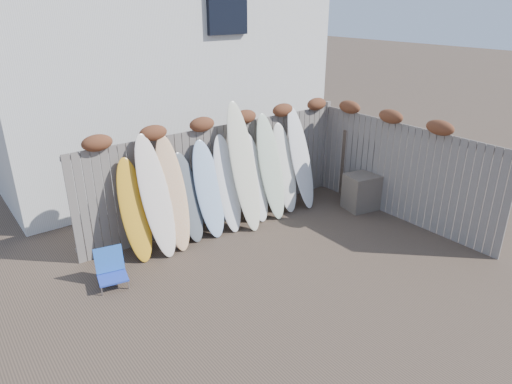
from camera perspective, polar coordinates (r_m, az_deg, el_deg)
ground at (r=8.04m, az=5.25°, el=-9.25°), size 80.00×80.00×0.00m
back_fence at (r=9.27m, az=-4.18°, el=3.42°), size 6.05×0.28×2.24m
right_fence at (r=9.79m, az=17.62°, el=3.18°), size 0.28×4.40×2.24m
house at (r=12.62m, az=-13.49°, el=17.47°), size 8.50×5.50×6.33m
beach_chair at (r=7.80m, az=-17.68°, el=-9.09°), size 0.54×0.56×0.60m
wooden_crate at (r=10.23m, az=13.04°, el=0.03°), size 0.77×0.68×0.79m
lattice_panel at (r=10.55m, az=12.88°, el=3.00°), size 0.14×1.04×1.56m
surfboard_0 at (r=8.17m, az=-14.93°, el=-2.26°), size 0.53×0.67×1.80m
surfboard_1 at (r=8.19m, az=-12.42°, el=-0.57°), size 0.60×0.80×2.16m
surfboard_2 at (r=8.37m, az=-10.34°, el=-0.22°), size 0.56×0.77×2.07m
surfboard_3 at (r=8.64m, az=-8.50°, el=-0.72°), size 0.55×0.65×1.68m
surfboard_4 at (r=8.76m, az=-5.94°, el=0.34°), size 0.56×0.67×1.85m
surfboard_5 at (r=8.95m, az=-3.60°, el=1.02°), size 0.54×0.71×1.88m
surfboard_6 at (r=8.94m, az=-1.53°, el=3.13°), size 0.59×0.89×2.49m
surfboard_7 at (r=9.34m, az=-0.18°, el=1.81°), size 0.56×0.67×1.81m
surfboard_8 at (r=9.46m, az=1.85°, el=3.15°), size 0.57×0.78×2.14m
surfboard_9 at (r=9.81m, az=3.58°, el=3.01°), size 0.57×0.72×1.88m
surfboard_10 at (r=9.99m, az=5.61°, el=4.21°), size 0.57×0.79×2.17m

